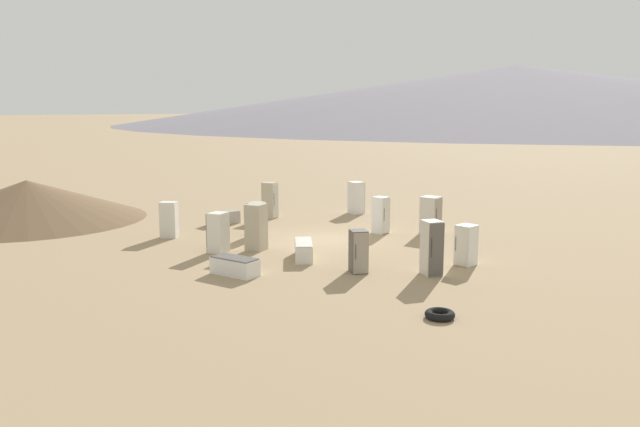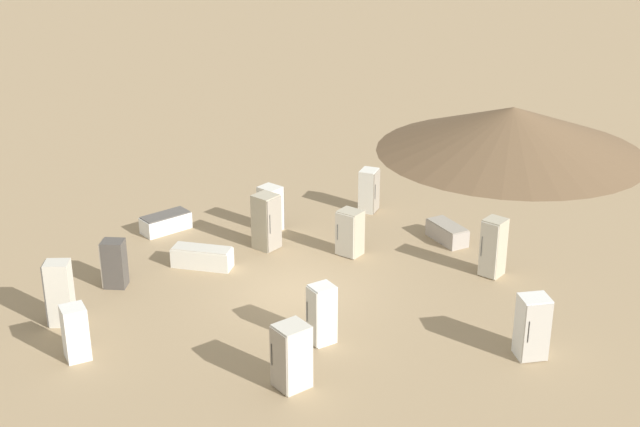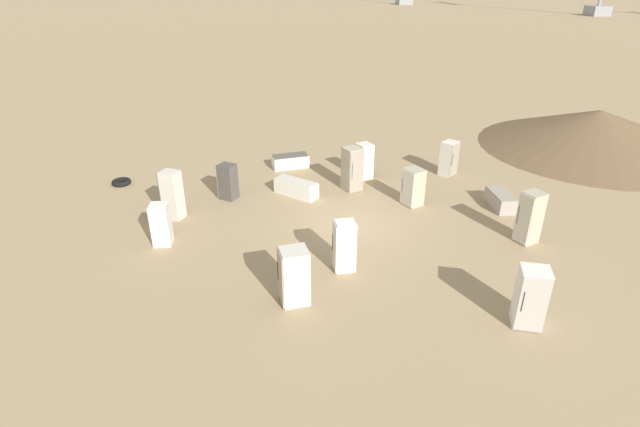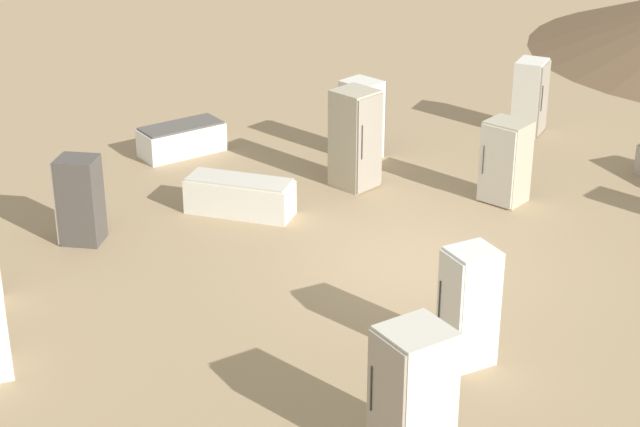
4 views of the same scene
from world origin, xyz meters
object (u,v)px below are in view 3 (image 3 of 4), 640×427
at_px(discarded_fridge_0, 172,195).
at_px(discarded_fridge_13, 296,188).
at_px(discarded_fridge_2, 290,161).
at_px(discarded_fridge_6, 413,187).
at_px(discarded_fridge_1, 531,298).
at_px(scrap_tire, 121,182).
at_px(discarded_fridge_5, 228,182).
at_px(discarded_fridge_8, 161,224).
at_px(discarded_fridge_3, 294,276).
at_px(discarded_fridge_11, 530,218).
at_px(discarded_fridge_7, 449,159).
at_px(discarded_fridge_9, 344,246).
at_px(discarded_fridge_4, 500,200).
at_px(discarded_fridge_12, 364,161).
at_px(discarded_fridge_10, 352,169).

xyz_separation_m(discarded_fridge_0, discarded_fridge_13, (-1.33, 4.75, -0.60)).
xyz_separation_m(discarded_fridge_2, discarded_fridge_6, (4.79, 4.37, 0.45)).
height_order(discarded_fridge_1, discarded_fridge_2, discarded_fridge_1).
bearing_deg(scrap_tire, discarded_fridge_5, 64.93).
xyz_separation_m(discarded_fridge_0, discarded_fridge_5, (-1.43, 2.00, -0.19)).
relative_size(discarded_fridge_1, discarded_fridge_8, 1.16).
relative_size(discarded_fridge_2, discarded_fridge_3, 1.05).
height_order(discarded_fridge_11, scrap_tire, discarded_fridge_11).
xyz_separation_m(discarded_fridge_7, discarded_fridge_8, (4.50, -11.93, -0.05)).
xyz_separation_m(discarded_fridge_3, discarded_fridge_9, (-1.44, 1.70, -0.01)).
xyz_separation_m(discarded_fridge_0, discarded_fridge_7, (-2.54, 11.76, -0.15)).
bearing_deg(discarded_fridge_3, discarded_fridge_11, -81.60).
distance_m(discarded_fridge_6, discarded_fridge_7, 3.78).
distance_m(discarded_fridge_4, discarded_fridge_5, 10.82).
distance_m(discarded_fridge_5, scrap_tire, 5.15).
xyz_separation_m(discarded_fridge_8, scrap_tire, (-5.56, -2.47, -0.62)).
height_order(discarded_fridge_4, discarded_fridge_12, discarded_fridge_12).
height_order(discarded_fridge_1, discarded_fridge_11, discarded_fridge_11).
bearing_deg(discarded_fridge_7, discarded_fridge_11, 55.06).
bearing_deg(discarded_fridge_0, discarded_fridge_1, -99.41).
xyz_separation_m(discarded_fridge_6, discarded_fridge_12, (-3.06, -1.24, 0.03)).
height_order(discarded_fridge_5, discarded_fridge_9, discarded_fridge_9).
bearing_deg(discarded_fridge_7, discarded_fridge_13, -28.48).
bearing_deg(discarded_fridge_5, discarded_fridge_11, -81.83).
bearing_deg(discarded_fridge_12, discarded_fridge_13, -84.53).
distance_m(discarded_fridge_1, discarded_fridge_9, 5.40).
bearing_deg(discarded_fridge_1, scrap_tire, -22.16).
bearing_deg(discarded_fridge_9, discarded_fridge_1, -129.82).
xyz_separation_m(discarded_fridge_4, discarded_fridge_9, (3.47, -6.91, 0.52)).
bearing_deg(discarded_fridge_9, discarded_fridge_2, 3.60).
bearing_deg(discarded_fridge_5, discarded_fridge_4, -68.00).
relative_size(discarded_fridge_10, discarded_fridge_13, 1.03).
distance_m(discarded_fridge_5, discarded_fridge_11, 11.35).
distance_m(discarded_fridge_3, discarded_fridge_9, 2.23).
height_order(discarded_fridge_5, discarded_fridge_12, discarded_fridge_12).
height_order(discarded_fridge_12, scrap_tire, discarded_fridge_12).
bearing_deg(discarded_fridge_8, discarded_fridge_6, 14.10).
relative_size(discarded_fridge_11, discarded_fridge_13, 1.02).
bearing_deg(discarded_fridge_13, discarded_fridge_0, 149.50).
distance_m(discarded_fridge_1, discarded_fridge_10, 9.78).
height_order(discarded_fridge_9, discarded_fridge_13, discarded_fridge_9).
xyz_separation_m(discarded_fridge_3, discarded_fridge_8, (-3.96, -4.08, -0.11)).
height_order(discarded_fridge_4, discarded_fridge_6, discarded_fridge_6).
bearing_deg(discarded_fridge_10, discarded_fridge_12, -142.71).
relative_size(discarded_fridge_1, discarded_fridge_11, 0.93).
xyz_separation_m(discarded_fridge_8, discarded_fridge_12, (-4.79, 8.12, 0.05)).
xyz_separation_m(discarded_fridge_4, discarded_fridge_10, (-2.57, -5.39, 0.62)).
height_order(discarded_fridge_5, discarded_fridge_8, discarded_fridge_5).
distance_m(discarded_fridge_1, scrap_tire, 16.94).
bearing_deg(discarded_fridge_7, discarded_fridge_9, 10.51).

